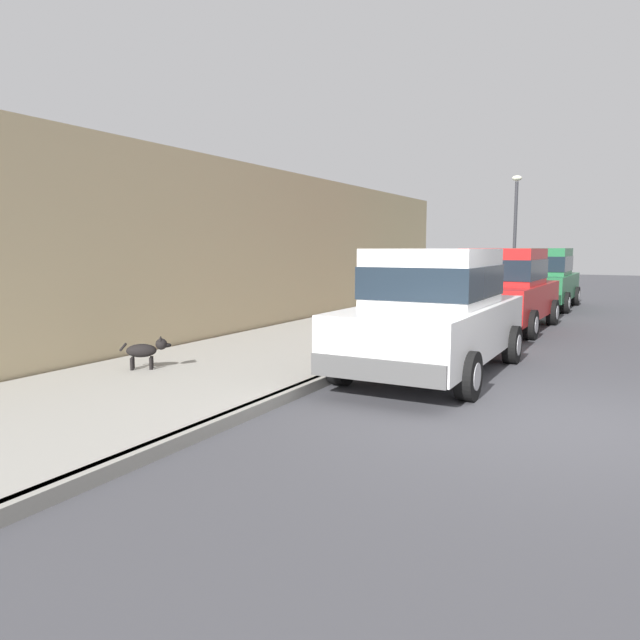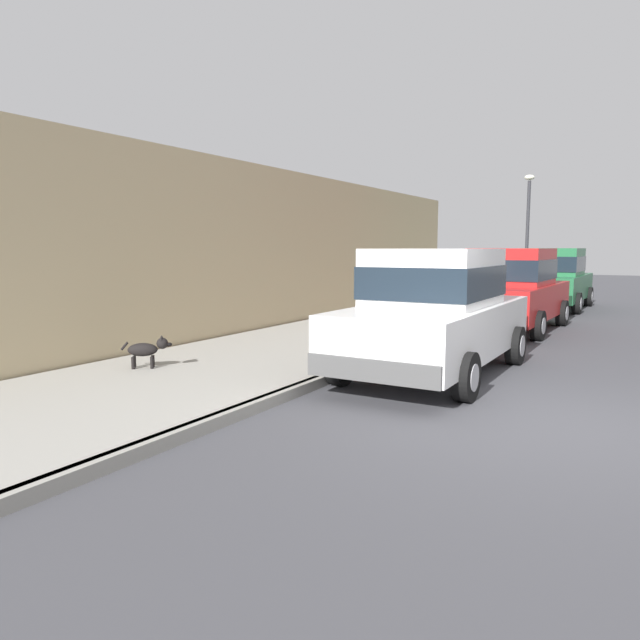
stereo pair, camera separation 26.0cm
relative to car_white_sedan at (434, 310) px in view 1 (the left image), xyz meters
The scene contains 10 objects.
ground_plane 2.94m from the car_white_sedan, 41.31° to the right, with size 80.00×80.00×0.00m, color #424247.
curb 2.33m from the car_white_sedan, 121.59° to the right, with size 0.16×64.00×0.14m, color gray.
sidewalk 3.56m from the car_white_sedan, 148.01° to the right, with size 3.60×64.00×0.14m, color #99968E.
car_white_sedan is the anchor object (origin of this frame).
car_red_sedan 5.65m from the car_white_sedan, 91.10° to the left, with size 2.12×4.65×1.92m.
car_green_sedan 11.40m from the car_white_sedan, 90.42° to the left, with size 2.07×4.61×1.92m.
dog_black 4.38m from the car_white_sedan, 147.11° to the right, with size 0.63×0.51×0.49m.
fire_hydrant 1.83m from the car_white_sedan, 153.73° to the left, with size 0.34×0.24×0.72m.
street_lamp 14.31m from the car_white_sedan, 95.96° to the left, with size 0.36×0.36×4.42m.
building_facade 6.35m from the car_white_sedan, 142.98° to the left, with size 0.50×20.00×3.74m, color tan.
Camera 1 is at (0.69, -6.90, 1.93)m, focal length 33.22 mm.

